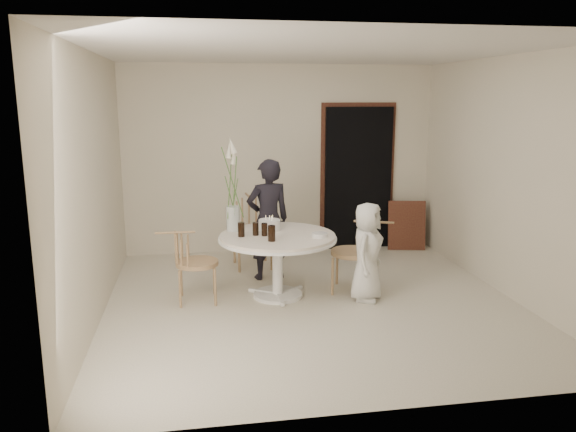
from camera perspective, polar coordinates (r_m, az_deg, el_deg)
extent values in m
plane|color=silver|center=(6.33, 2.46, -8.73)|extent=(4.50, 4.50, 0.00)
plane|color=silver|center=(5.94, 2.71, 16.42)|extent=(4.50, 4.50, 0.00)
plane|color=beige|center=(8.19, -0.73, 5.77)|extent=(4.50, 0.00, 4.50)
plane|color=beige|center=(3.86, 9.58, -1.57)|extent=(4.50, 0.00, 4.50)
plane|color=beige|center=(5.94, -19.17, 2.70)|extent=(0.00, 4.50, 4.50)
plane|color=beige|center=(6.82, 21.44, 3.67)|extent=(0.00, 4.50, 4.50)
cube|color=black|center=(8.42, 7.12, 3.79)|extent=(1.00, 0.10, 2.10)
cube|color=brown|center=(8.45, 7.05, 4.23)|extent=(1.12, 0.03, 2.22)
cylinder|color=white|center=(6.50, -1.04, -7.98)|extent=(0.56, 0.56, 0.04)
cylinder|color=white|center=(6.40, -1.06, -5.25)|extent=(0.12, 0.12, 0.65)
cylinder|color=white|center=(6.30, -1.07, -2.30)|extent=(1.33, 1.33, 0.03)
cylinder|color=white|center=(6.30, -1.07, -2.08)|extent=(1.30, 1.30, 0.04)
cube|color=brown|center=(8.55, 11.96, -0.94)|extent=(0.57, 0.27, 0.73)
cylinder|color=tan|center=(7.31, -4.99, -3.90)|extent=(0.03, 0.03, 0.48)
cylinder|color=tan|center=(7.39, -1.67, -3.70)|extent=(0.03, 0.03, 0.48)
cylinder|color=tan|center=(7.72, -5.46, -3.04)|extent=(0.03, 0.03, 0.48)
cylinder|color=tan|center=(7.79, -2.32, -2.86)|extent=(0.03, 0.03, 0.48)
cylinder|color=tan|center=(7.49, -3.64, -1.42)|extent=(0.54, 0.54, 0.05)
cylinder|color=tan|center=(6.86, 5.00, -5.13)|extent=(0.03, 0.03, 0.45)
cylinder|color=tan|center=(6.49, 4.55, -6.15)|extent=(0.03, 0.03, 0.45)
cylinder|color=tan|center=(6.83, 8.32, -5.31)|extent=(0.03, 0.03, 0.45)
cylinder|color=tan|center=(6.45, 8.07, -6.35)|extent=(0.03, 0.03, 0.45)
cylinder|color=tan|center=(6.59, 6.54, -3.71)|extent=(0.50, 0.50, 0.05)
cylinder|color=tan|center=(6.20, -7.41, -7.21)|extent=(0.03, 0.03, 0.42)
cylinder|color=tan|center=(6.56, -7.50, -6.14)|extent=(0.03, 0.03, 0.42)
cylinder|color=tan|center=(6.21, -10.90, -7.32)|extent=(0.03, 0.03, 0.42)
cylinder|color=tan|center=(6.56, -10.80, -6.24)|extent=(0.03, 0.03, 0.42)
cylinder|color=tan|center=(6.31, -9.23, -4.74)|extent=(0.47, 0.47, 0.05)
imported|color=black|center=(6.95, -2.04, -0.37)|extent=(0.61, 0.47, 1.51)
imported|color=white|center=(6.30, 8.03, -3.63)|extent=(0.59, 0.65, 1.11)
cylinder|color=white|center=(6.50, -1.89, -0.90)|extent=(0.25, 0.25, 0.12)
cylinder|color=#FFE3A1|center=(6.48, -1.90, -0.17)|extent=(0.01, 0.01, 0.05)
cylinder|color=#FFE3A1|center=(6.51, -1.58, -0.10)|extent=(0.01, 0.01, 0.05)
cylinder|color=#FFE3A1|center=(6.49, -2.28, -0.14)|extent=(0.01, 0.01, 0.05)
cylinder|color=#FFE3A1|center=(6.44, -1.67, -0.23)|extent=(0.01, 0.01, 0.05)
cylinder|color=black|center=(6.23, -2.41, -1.38)|extent=(0.09, 0.09, 0.14)
cylinder|color=black|center=(5.99, -1.67, -1.77)|extent=(0.10, 0.10, 0.17)
cylinder|color=black|center=(6.21, -4.77, -1.38)|extent=(0.09, 0.09, 0.16)
cylinder|color=black|center=(6.26, -3.31, -1.31)|extent=(0.07, 0.07, 0.15)
cylinder|color=white|center=(6.19, 3.23, -1.94)|extent=(0.22, 0.22, 0.04)
cylinder|color=silver|center=(6.48, -5.61, -0.25)|extent=(0.15, 0.15, 0.29)
cylinder|color=#4A7532|center=(6.43, -5.46, 2.92)|extent=(0.01, 0.01, 0.72)
cone|color=silver|center=(6.38, -5.52, 6.10)|extent=(0.07, 0.07, 0.18)
cylinder|color=#4A7532|center=(6.42, -5.93, 3.17)|extent=(0.01, 0.01, 0.78)
cone|color=silver|center=(6.37, -6.01, 6.63)|extent=(0.07, 0.07, 0.18)
cylinder|color=#4A7532|center=(6.37, -5.66, 3.39)|extent=(0.01, 0.01, 0.84)
cone|color=silver|center=(6.32, -5.73, 7.16)|extent=(0.07, 0.07, 0.18)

